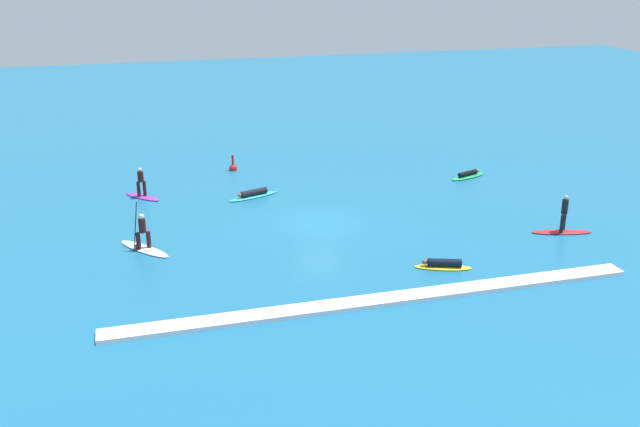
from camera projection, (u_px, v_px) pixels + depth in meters
name	position (u px, v px, depth m)	size (l,w,h in m)	color
ground_plane	(320.00, 223.00, 35.84)	(120.00, 120.00, 0.00)	#1E6B93
surfer_on_green_board	(468.00, 175.00, 43.11)	(2.77, 1.64, 0.40)	#23B266
surfer_on_red_board	(563.00, 224.00, 34.39)	(3.01, 1.33, 1.92)	red
surfer_on_white_board	(143.00, 241.00, 32.45)	(2.50, 2.96, 2.33)	white
surfer_on_yellow_board	(443.00, 264.00, 30.63)	(2.54, 1.44, 0.43)	yellow
surfer_on_teal_board	(253.00, 194.00, 39.56)	(3.09, 1.62, 0.44)	#33C6CC
surfer_on_purple_board	(142.00, 189.00, 39.40)	(2.12, 2.27, 1.71)	purple
marker_buoy	(233.00, 167.00, 44.45)	(0.49, 0.49, 1.10)	red
wave_crest	(382.00, 300.00, 27.66)	(21.36, 0.90, 0.18)	white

